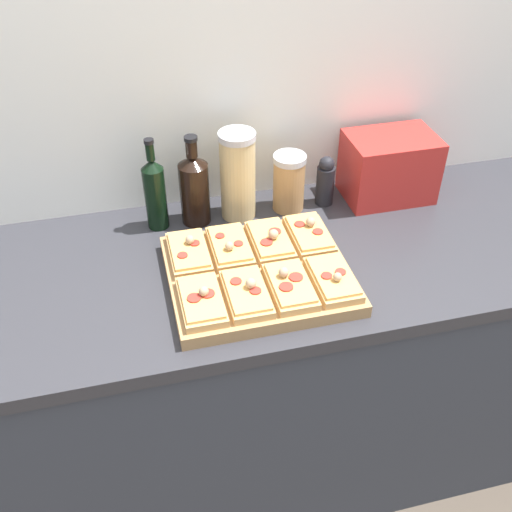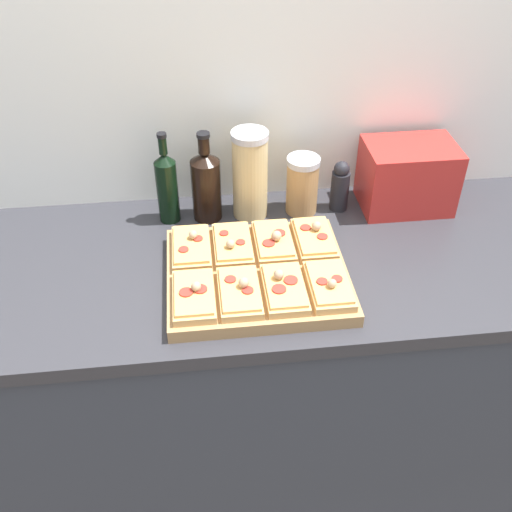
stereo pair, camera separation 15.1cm
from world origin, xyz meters
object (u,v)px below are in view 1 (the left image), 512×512
grain_jar_short (289,182)px  toaster_oven (389,167)px  olive_oil_bottle (155,192)px  grain_jar_tall (238,175)px  pepper_mill (325,181)px  wine_bottle (194,188)px  cutting_board (259,275)px

grain_jar_short → toaster_oven: 0.31m
olive_oil_bottle → toaster_oven: bearing=-0.4°
grain_jar_tall → olive_oil_bottle: bearing=180.0°
pepper_mill → toaster_oven: (0.20, -0.00, 0.02)m
pepper_mill → toaster_oven: 0.20m
grain_jar_tall → grain_jar_short: grain_jar_tall is taller
wine_bottle → grain_jar_short: wine_bottle is taller
grain_jar_short → pepper_mill: 0.11m
cutting_board → grain_jar_short: grain_jar_short is taller
grain_jar_tall → grain_jar_short: (0.15, 0.00, -0.04)m
cutting_board → wine_bottle: bearing=110.0°
grain_jar_tall → grain_jar_short: bearing=0.0°
grain_jar_tall → toaster_oven: 0.46m
cutting_board → pepper_mill: size_ratio=2.91×
wine_bottle → pepper_mill: size_ratio=1.73×
olive_oil_bottle → toaster_oven: size_ratio=0.97×
wine_bottle → toaster_oven: size_ratio=0.95×
wine_bottle → toaster_oven: wine_bottle is taller
grain_jar_short → pepper_mill: bearing=0.0°
cutting_board → toaster_oven: size_ratio=1.60×
grain_jar_short → grain_jar_tall: bearing=180.0°
olive_oil_bottle → toaster_oven: olive_oil_bottle is taller
wine_bottle → grain_jar_short: (0.28, 0.00, -0.02)m
cutting_board → wine_bottle: (-0.11, 0.30, 0.09)m
grain_jar_tall → toaster_oven: size_ratio=0.93×
grain_jar_tall → toaster_oven: (0.46, -0.00, -0.03)m
grain_jar_short → pepper_mill: size_ratio=1.12×
cutting_board → olive_oil_bottle: size_ratio=1.65×
wine_bottle → pepper_mill: wine_bottle is taller
cutting_board → wine_bottle: size_ratio=1.69×
olive_oil_bottle → grain_jar_tall: size_ratio=1.04×
pepper_mill → toaster_oven: size_ratio=0.55×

